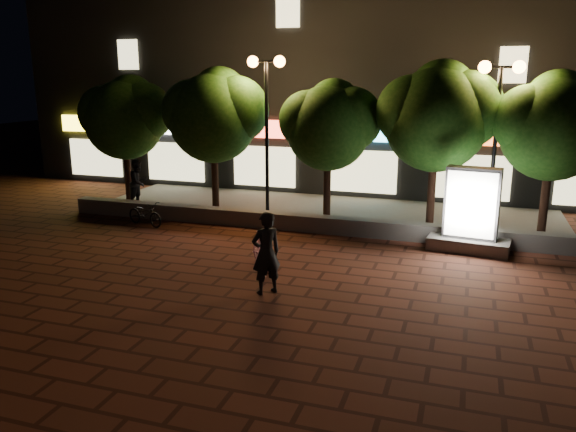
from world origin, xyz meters
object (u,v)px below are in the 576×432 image
at_px(tree_far_left, 126,115).
at_px(tree_mid, 330,122).
at_px(scooter_pink, 262,250).
at_px(tree_right, 439,113).
at_px(street_lamp_left, 266,96).
at_px(tree_left, 215,112).
at_px(ad_kiosk, 471,217).
at_px(rider, 266,253).
at_px(scooter_parked, 145,214).
at_px(street_lamp_right, 499,103).
at_px(tree_far_right, 555,122).
at_px(pedestrian, 139,182).

relative_size(tree_far_left, tree_mid, 1.03).
bearing_deg(scooter_pink, tree_right, 14.43).
relative_size(tree_mid, street_lamp_left, 0.87).
bearing_deg(tree_mid, tree_left, 180.00).
distance_m(tree_far_left, tree_right, 10.81).
bearing_deg(street_lamp_left, ad_kiosk, -14.68).
relative_size(street_lamp_left, rider, 2.82).
bearing_deg(scooter_parked, tree_right, -56.54).
xyz_separation_m(street_lamp_left, rider, (2.30, -6.35, -3.11)).
bearing_deg(ad_kiosk, scooter_parked, -177.09).
height_order(street_lamp_right, scooter_pink, street_lamp_right).
height_order(ad_kiosk, scooter_parked, ad_kiosk).
xyz_separation_m(tree_right, street_lamp_left, (-5.36, -0.26, 0.46)).
distance_m(street_lamp_right, scooter_pink, 7.98).
bearing_deg(scooter_pink, tree_far_right, -2.99).
height_order(tree_left, tree_mid, tree_left).
distance_m(ad_kiosk, pedestrian, 11.54).
bearing_deg(street_lamp_left, rider, -70.09).
height_order(tree_left, tree_right, tree_right).
bearing_deg(scooter_pink, tree_far_left, 105.48).
distance_m(tree_far_left, street_lamp_left, 5.50).
distance_m(street_lamp_left, rider, 7.43).
height_order(street_lamp_left, rider, street_lamp_left).
distance_m(tree_left, ad_kiosk, 9.02).
xyz_separation_m(tree_left, pedestrian, (-2.98, -0.28, -2.53)).
xyz_separation_m(street_lamp_left, scooter_parked, (-3.34, -2.20, -3.63)).
distance_m(tree_right, tree_far_right, 3.20).
height_order(tree_far_right, street_lamp_right, street_lamp_right).
xyz_separation_m(tree_mid, scooter_pink, (-0.43, -5.04, -2.78)).
height_order(tree_mid, scooter_pink, tree_mid).
bearing_deg(tree_mid, street_lamp_left, -172.69).
relative_size(ad_kiosk, pedestrian, 1.37).
height_order(tree_far_left, tree_far_right, tree_far_right).
relative_size(tree_far_right, scooter_parked, 3.17).
relative_size(street_lamp_left, scooter_parked, 3.46).
distance_m(tree_mid, tree_right, 3.32).
bearing_deg(pedestrian, tree_mid, -81.92).
xyz_separation_m(street_lamp_right, scooter_pink, (-5.38, -4.78, -3.45)).
xyz_separation_m(tree_far_right, rider, (-6.26, -6.61, -2.45)).
height_order(tree_far_left, scooter_parked, tree_far_left).
bearing_deg(tree_far_left, street_lamp_left, -2.76).
bearing_deg(tree_far_right, scooter_parked, -168.30).
bearing_deg(street_lamp_left, pedestrian, -179.77).
distance_m(tree_right, ad_kiosk, 3.48).
distance_m(tree_right, pedestrian, 10.62).
xyz_separation_m(tree_right, street_lamp_right, (1.64, -0.26, 0.33)).
bearing_deg(tree_left, ad_kiosk, -13.10).
distance_m(tree_far_left, scooter_parked, 4.35).
xyz_separation_m(tree_far_left, scooter_parked, (2.11, -2.46, -2.90)).
bearing_deg(scooter_pink, rider, -105.47).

